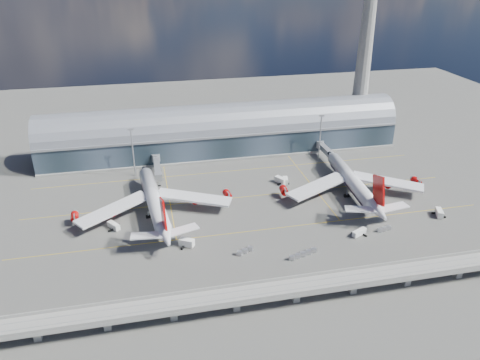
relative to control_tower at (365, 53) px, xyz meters
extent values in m
plane|color=#474744|center=(-85.00, -83.00, -51.64)|extent=(500.00, 500.00, 0.00)
cube|color=gold|center=(-85.00, -93.00, -51.63)|extent=(200.00, 0.25, 0.01)
cube|color=gold|center=(-85.00, -63.00, -51.63)|extent=(200.00, 0.25, 0.01)
cube|color=gold|center=(-85.00, -33.00, -51.63)|extent=(200.00, 0.25, 0.01)
cube|color=gold|center=(-120.00, -53.00, -51.63)|extent=(0.25, 80.00, 0.01)
cube|color=gold|center=(-50.00, -53.00, -51.63)|extent=(0.25, 80.00, 0.01)
cube|color=#1E2A33|center=(-85.00, -5.00, -44.64)|extent=(200.00, 28.00, 14.00)
cylinder|color=gray|center=(-85.00, -5.00, -37.64)|extent=(200.00, 28.00, 28.00)
cube|color=gray|center=(-85.00, -19.00, -37.64)|extent=(200.00, 1.00, 1.20)
cube|color=gray|center=(-85.00, -5.00, -51.04)|extent=(200.00, 30.00, 1.20)
cube|color=gray|center=(0.00, 0.00, -47.64)|extent=(18.00, 18.00, 8.00)
cone|color=gray|center=(0.00, 0.00, -6.64)|extent=(10.00, 10.00, 90.00)
cube|color=gray|center=(-85.00, -138.00, -46.14)|extent=(220.00, 8.50, 1.20)
cube|color=gray|center=(-85.00, -142.00, -45.04)|extent=(220.00, 0.40, 1.20)
cube|color=gray|center=(-85.00, -134.00, -45.04)|extent=(220.00, 0.40, 1.20)
cube|color=gray|center=(-85.00, -139.50, -45.49)|extent=(220.00, 0.12, 0.12)
cube|color=gray|center=(-85.00, -136.50, -45.49)|extent=(220.00, 0.12, 0.12)
cube|color=gray|center=(-165.00, -138.00, -49.14)|extent=(2.20, 2.20, 5.00)
cube|color=gray|center=(-145.00, -138.00, -49.14)|extent=(2.20, 2.20, 5.00)
cube|color=gray|center=(-125.00, -138.00, -49.14)|extent=(2.20, 2.20, 5.00)
cube|color=gray|center=(-105.00, -138.00, -49.14)|extent=(2.20, 2.20, 5.00)
cube|color=gray|center=(-85.00, -138.00, -49.14)|extent=(2.20, 2.20, 5.00)
cube|color=gray|center=(-65.00, -138.00, -49.14)|extent=(2.20, 2.20, 5.00)
cube|color=gray|center=(-45.00, -138.00, -49.14)|extent=(2.20, 2.20, 5.00)
cube|color=gray|center=(-25.00, -138.00, -49.14)|extent=(2.20, 2.20, 5.00)
cylinder|color=gray|center=(-135.00, -28.00, -39.14)|extent=(0.70, 0.70, 25.00)
cube|color=gray|center=(-135.00, -28.00, -26.44)|extent=(3.00, 0.40, 1.00)
cylinder|color=gray|center=(-35.00, -28.00, -39.14)|extent=(0.70, 0.70, 25.00)
cube|color=gray|center=(-35.00, -28.00, -26.44)|extent=(3.00, 0.40, 1.00)
cylinder|color=white|center=(-127.22, -68.55, -45.23)|extent=(11.69, 55.22, 6.62)
cone|color=white|center=(-130.06, -38.15, -45.23)|extent=(7.36, 8.85, 6.62)
cone|color=white|center=(-124.19, -101.00, -44.40)|extent=(7.74, 12.97, 6.62)
cube|color=#B50807|center=(-124.48, -97.91, -36.23)|extent=(1.87, 12.38, 13.69)
cube|color=white|center=(-144.26, -72.22, -46.05)|extent=(32.40, 25.24, 2.67)
cube|color=white|center=(-109.79, -68.99, -46.05)|extent=(33.95, 20.48, 2.67)
cylinder|color=#B50807|center=(-145.09, -70.22, -47.91)|extent=(3.78, 5.46, 3.31)
cylinder|color=#B50807|center=(-160.41, -71.65, -47.91)|extent=(3.78, 5.46, 3.31)
cylinder|color=#B50807|center=(-109.35, -66.88, -47.91)|extent=(3.78, 5.46, 3.31)
cylinder|color=#B50807|center=(-94.03, -65.44, -47.91)|extent=(3.78, 5.46, 3.31)
cylinder|color=gray|center=(-129.02, -49.29, -50.09)|extent=(0.52, 0.52, 3.10)
cylinder|color=gray|center=(-130.13, -72.97, -50.09)|extent=(0.62, 0.62, 3.10)
cylinder|color=gray|center=(-123.54, -72.36, -50.09)|extent=(0.62, 0.62, 3.10)
cylinder|color=black|center=(-130.13, -72.97, -51.07)|extent=(2.41, 1.76, 1.55)
cylinder|color=black|center=(-123.54, -72.36, -51.07)|extent=(2.41, 1.76, 1.55)
cylinder|color=white|center=(-34.57, -69.28, -45.21)|extent=(10.09, 52.96, 6.31)
cone|color=white|center=(-32.43, -39.77, -45.21)|extent=(6.93, 9.14, 6.31)
cone|color=white|center=(-36.86, -100.97, -44.34)|extent=(7.24, 13.48, 6.31)
cube|color=#B50807|center=(-36.62, -97.71, -36.07)|extent=(1.70, 13.04, 14.42)
cube|color=white|center=(-51.73, -70.23, -46.08)|extent=(33.55, 21.25, 2.70)
cube|color=white|center=(-17.72, -72.68, -46.08)|extent=(32.44, 24.84, 2.70)
cylinder|color=black|center=(-34.57, -69.28, -46.95)|extent=(8.76, 47.51, 5.37)
cylinder|color=#B50807|center=(-52.20, -68.01, -48.04)|extent=(3.87, 5.68, 3.48)
cylinder|color=#B50807|center=(-67.31, -66.92, -48.04)|extent=(3.87, 5.68, 3.48)
cylinder|color=#B50807|center=(-16.93, -70.56, -48.04)|extent=(3.87, 5.68, 3.48)
cylinder|color=#B50807|center=(-1.82, -71.65, -48.04)|extent=(3.87, 5.68, 3.48)
cylinder|color=gray|center=(-33.23, -50.77, -50.00)|extent=(0.54, 0.54, 3.27)
cylinder|color=gray|center=(-38.36, -73.38, -50.00)|extent=(0.65, 0.65, 3.27)
cylinder|color=gray|center=(-31.41, -73.88, -50.00)|extent=(0.65, 0.65, 3.27)
cylinder|color=black|center=(-38.36, -73.38, -51.04)|extent=(2.51, 1.80, 1.63)
cylinder|color=black|center=(-31.41, -73.88, -51.04)|extent=(2.51, 1.80, 1.63)
cube|color=gray|center=(-123.72, -31.00, -46.44)|extent=(3.00, 24.00, 3.00)
cube|color=gray|center=(-123.72, -43.00, -46.44)|extent=(3.60, 3.60, 3.40)
cylinder|color=gray|center=(-123.72, -19.00, -46.44)|extent=(4.40, 4.40, 4.00)
cylinder|color=gray|center=(-123.72, -43.00, -49.94)|extent=(0.50, 0.50, 3.40)
cylinder|color=black|center=(-123.72, -43.00, -51.29)|extent=(1.40, 0.80, 0.80)
cube|color=gray|center=(-31.07, -33.00, -46.44)|extent=(3.00, 28.00, 3.00)
cube|color=gray|center=(-31.07, -47.00, -46.44)|extent=(3.60, 3.60, 3.40)
cylinder|color=gray|center=(-31.07, -19.00, -46.44)|extent=(4.40, 4.40, 4.00)
cylinder|color=gray|center=(-31.07, -47.00, -49.94)|extent=(0.50, 0.50, 3.40)
cylinder|color=black|center=(-31.07, -47.00, -51.29)|extent=(1.40, 0.80, 0.80)
cube|color=silver|center=(-144.56, -78.99, -50.16)|extent=(5.47, 6.50, 2.40)
cylinder|color=black|center=(-143.36, -77.31, -51.22)|extent=(2.36, 2.01, 0.83)
cylinder|color=black|center=(-145.75, -80.68, -51.22)|extent=(2.36, 2.01, 0.83)
cube|color=silver|center=(-116.41, -98.57, -49.80)|extent=(6.28, 5.13, 2.98)
cylinder|color=black|center=(-114.82, -97.65, -51.12)|extent=(2.32, 3.00, 1.03)
cylinder|color=black|center=(-118.00, -99.48, -51.12)|extent=(2.32, 3.00, 1.03)
cube|color=silver|center=(-47.17, -105.48, -50.26)|extent=(7.04, 4.73, 2.23)
cylinder|color=black|center=(-45.19, -106.43, -51.25)|extent=(1.62, 2.27, 0.77)
cylinder|color=black|center=(-49.16, -104.54, -51.25)|extent=(1.62, 2.27, 0.77)
cube|color=silver|center=(-6.38, -98.45, -49.98)|extent=(4.43, 6.65, 2.69)
cylinder|color=black|center=(-7.09, -96.59, -51.17)|extent=(2.75, 1.79, 0.93)
cylinder|color=black|center=(-5.68, -100.31, -51.17)|extent=(2.75, 1.79, 0.93)
cube|color=silver|center=(-62.12, -53.07, -50.05)|extent=(3.21, 5.32, 2.58)
cylinder|color=black|center=(-62.43, -51.52, -51.19)|extent=(2.61, 1.36, 0.89)
cylinder|color=black|center=(-61.81, -54.63, -51.19)|extent=(2.61, 1.36, 0.89)
cube|color=silver|center=(-64.37, -52.64, -49.92)|extent=(5.30, 6.84, 2.79)
cylinder|color=black|center=(-63.36, -50.84, -51.15)|extent=(2.82, 2.15, 0.97)
cylinder|color=black|center=(-65.37, -54.44, -51.15)|extent=(2.82, 2.15, 0.97)
cube|color=gray|center=(-97.62, -108.69, -51.39)|extent=(2.80, 2.40, 0.30)
cube|color=#AFAFB4|center=(-97.62, -108.69, -50.60)|extent=(2.40, 2.15, 1.48)
cube|color=gray|center=(-95.29, -107.65, -51.39)|extent=(2.80, 2.40, 0.30)
cube|color=#AFAFB4|center=(-95.29, -107.65, -50.60)|extent=(2.40, 2.15, 1.48)
cube|color=gray|center=(-92.95, -106.60, -51.39)|extent=(2.80, 2.40, 0.30)
cube|color=#AFAFB4|center=(-92.95, -106.60, -50.60)|extent=(2.40, 2.15, 1.48)
cube|color=gray|center=(-79.17, -115.92, -51.39)|extent=(2.72, 2.20, 0.30)
cube|color=#AFAFB4|center=(-79.17, -115.92, -50.60)|extent=(2.32, 1.99, 1.48)
cube|color=gray|center=(-76.73, -115.16, -51.39)|extent=(2.72, 2.20, 0.30)
cube|color=#AFAFB4|center=(-76.73, -115.16, -50.60)|extent=(2.32, 1.99, 1.48)
cube|color=gray|center=(-74.28, -114.40, -51.39)|extent=(2.72, 2.20, 0.30)
cube|color=#AFAFB4|center=(-74.28, -114.40, -50.60)|extent=(2.32, 1.99, 1.48)
cube|color=gray|center=(-71.84, -113.64, -51.39)|extent=(2.72, 2.20, 0.30)
cube|color=#AFAFB4|center=(-71.84, -113.64, -50.60)|extent=(2.32, 1.99, 1.48)
cube|color=gray|center=(-69.40, -112.88, -51.39)|extent=(2.72, 2.20, 0.30)
cube|color=#AFAFB4|center=(-69.40, -112.88, -50.60)|extent=(2.32, 1.99, 1.48)
cube|color=gray|center=(-37.72, -104.86, -51.41)|extent=(2.41, 1.86, 0.27)
cube|color=#AFAFB4|center=(-37.72, -104.86, -50.69)|extent=(2.04, 1.70, 1.35)
cube|color=gray|center=(-35.43, -104.37, -51.41)|extent=(2.41, 1.86, 0.27)
cube|color=#AFAFB4|center=(-35.43, -104.37, -50.69)|extent=(2.04, 1.70, 1.35)
cube|color=gray|center=(-33.15, -103.88, -51.41)|extent=(2.41, 1.86, 0.27)
cube|color=#AFAFB4|center=(-33.15, -103.88, -50.69)|extent=(2.04, 1.70, 1.35)
camera|label=1|loc=(-128.85, -252.52, 51.32)|focal=35.00mm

